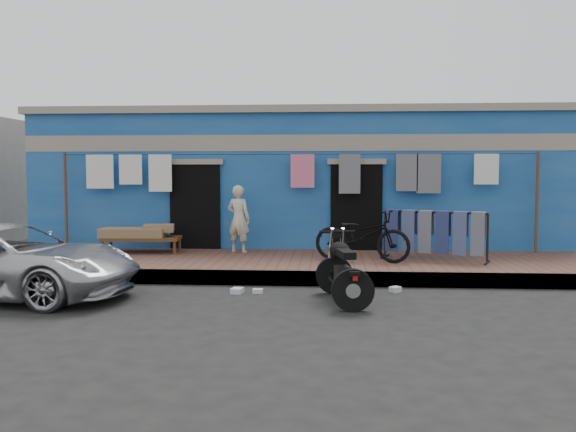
# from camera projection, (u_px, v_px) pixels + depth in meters

# --- Properties ---
(ground) EXTENTS (80.00, 80.00, 0.00)m
(ground) POSITION_uv_depth(u_px,v_px,m) (279.00, 305.00, 8.76)
(ground) COLOR black
(ground) RESTS_ON ground
(sidewalk) EXTENTS (28.00, 3.00, 0.25)m
(sidewalk) POSITION_uv_depth(u_px,v_px,m) (292.00, 265.00, 11.74)
(sidewalk) COLOR brown
(sidewalk) RESTS_ON ground
(curb) EXTENTS (28.00, 0.10, 0.25)m
(curb) POSITION_uv_depth(u_px,v_px,m) (286.00, 278.00, 10.30)
(curb) COLOR gray
(curb) RESTS_ON ground
(building) EXTENTS (12.20, 5.20, 3.36)m
(building) POSITION_uv_depth(u_px,v_px,m) (301.00, 182.00, 15.60)
(building) COLOR #154D96
(building) RESTS_ON ground
(clothesline) EXTENTS (10.06, 0.06, 2.10)m
(clothesline) POSITION_uv_depth(u_px,v_px,m) (289.00, 178.00, 12.87)
(clothesline) COLOR brown
(clothesline) RESTS_ON sidewalk
(car) EXTENTS (4.30, 2.28, 1.17)m
(car) POSITION_uv_depth(u_px,v_px,m) (6.00, 260.00, 9.28)
(car) COLOR silver
(car) RESTS_ON ground
(seated_person) EXTENTS (0.59, 0.50, 1.40)m
(seated_person) POSITION_uv_depth(u_px,v_px,m) (239.00, 219.00, 12.65)
(seated_person) COLOR beige
(seated_person) RESTS_ON sidewalk
(bicycle) EXTENTS (1.94, 1.24, 1.18)m
(bicycle) POSITION_uv_depth(u_px,v_px,m) (362.00, 230.00, 11.39)
(bicycle) COLOR black
(bicycle) RESTS_ON sidewalk
(motorcycle) EXTENTS (1.15, 1.78, 1.02)m
(motorcycle) POSITION_uv_depth(u_px,v_px,m) (343.00, 268.00, 8.95)
(motorcycle) COLOR black
(motorcycle) RESTS_ON ground
(charpoy) EXTENTS (1.77, 1.02, 0.56)m
(charpoy) POSITION_uv_depth(u_px,v_px,m) (142.00, 239.00, 12.65)
(charpoy) COLOR brown
(charpoy) RESTS_ON sidewalk
(jeans_rack) EXTENTS (2.31, 1.81, 0.98)m
(jeans_rack) POSITION_uv_depth(u_px,v_px,m) (435.00, 235.00, 11.51)
(jeans_rack) COLOR black
(jeans_rack) RESTS_ON sidewalk
(litter_a) EXTENTS (0.16, 0.12, 0.07)m
(litter_a) POSITION_uv_depth(u_px,v_px,m) (258.00, 291.00, 9.64)
(litter_a) COLOR silver
(litter_a) RESTS_ON ground
(litter_b) EXTENTS (0.22, 0.21, 0.09)m
(litter_b) POSITION_uv_depth(u_px,v_px,m) (395.00, 289.00, 9.73)
(litter_b) COLOR silver
(litter_b) RESTS_ON ground
(litter_c) EXTENTS (0.20, 0.24, 0.08)m
(litter_c) POSITION_uv_depth(u_px,v_px,m) (237.00, 291.00, 9.63)
(litter_c) COLOR silver
(litter_c) RESTS_ON ground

